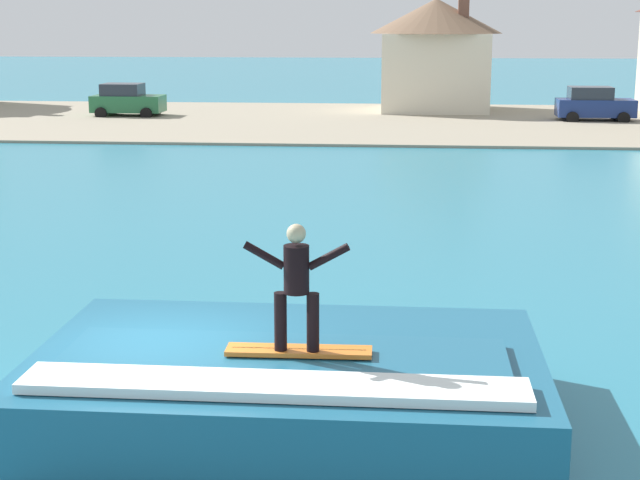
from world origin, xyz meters
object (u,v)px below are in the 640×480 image
Objects in this scene: wave_crest at (288,387)px; car_near_shore at (127,100)px; surfer at (296,281)px; car_far_shore at (594,104)px; house_small_cottage at (435,50)px; surfboard at (299,351)px.

wave_crest is 1.73× the size of car_near_shore.
surfer is 0.41× the size of car_far_shore.
wave_crest is 46.27m from house_small_cottage.
wave_crest is 43.49m from car_near_shore.
wave_crest is at bearing -93.55° from house_small_cottage.
surfboard is 0.94m from surfer.
car_near_shore is (-14.02, 41.17, 0.41)m from wave_crest.
car_near_shore is 17.77m from house_small_cottage.
car_far_shore is at bearing -0.78° from car_near_shore.
car_far_shore is (10.86, 41.21, -0.23)m from surfboard.
car_far_shore is (11.05, 40.83, 0.41)m from wave_crest.
wave_crest is 4.09× the size of surfer.
house_small_cottage reaches higher than car_far_shore.
car_near_shore reaches higher than wave_crest.
surfboard is at bearing -104.76° from car_far_shore.
car_far_shore is (10.88, 41.29, -1.17)m from surfer.
car_near_shore is 0.97× the size of car_far_shore.
surfboard is (0.19, -0.39, 0.64)m from wave_crest.
car_near_shore is at bearing 108.82° from surfer.
house_small_cottage is at bearing 16.23° from car_near_shore.
car_near_shore and car_far_shore have the same top height.
surfboard is 42.62m from car_far_shore.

